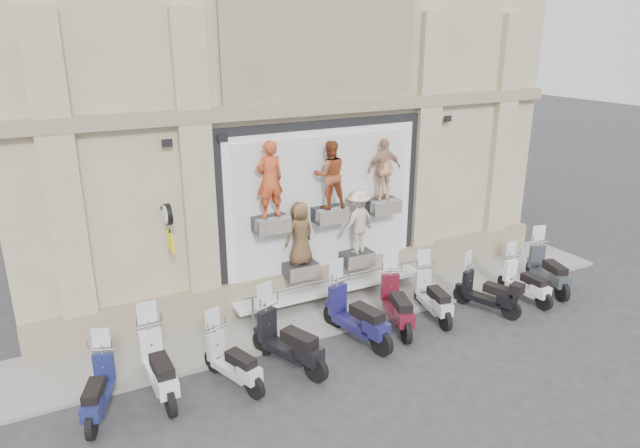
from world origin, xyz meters
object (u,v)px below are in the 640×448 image
at_px(clock_sign_bracket, 168,221).
at_px(scooter_c, 232,352).
at_px(scooter_d, 288,331).
at_px(scooter_e, 357,306).
at_px(scooter_f, 398,295).
at_px(guard_rail, 341,293).
at_px(scooter_a, 97,380).
at_px(scooter_h, 488,285).
at_px(scooter_j, 549,262).
at_px(scooter_b, 158,356).
at_px(scooter_g, 433,288).
at_px(scooter_i, 526,275).

height_order(clock_sign_bracket, scooter_c, clock_sign_bracket).
distance_m(scooter_c, scooter_d, 1.21).
xyz_separation_m(scooter_e, scooter_f, (1.16, 0.11, -0.04)).
xyz_separation_m(guard_rail, scooter_d, (-2.19, -1.67, 0.37)).
relative_size(scooter_a, scooter_e, 0.82).
bearing_deg(scooter_h, scooter_d, 159.31).
xyz_separation_m(scooter_a, scooter_d, (3.63, -0.20, 0.12)).
bearing_deg(scooter_j, scooter_b, -163.29).
bearing_deg(scooter_g, scooter_e, -164.68).
relative_size(scooter_g, scooter_j, 0.95).
distance_m(scooter_f, scooter_h, 2.43).
bearing_deg(scooter_e, scooter_j, -12.65).
distance_m(scooter_e, scooter_h, 3.56).
distance_m(guard_rail, scooter_f, 1.54).
distance_m(scooter_a, scooter_g, 7.60).
bearing_deg(scooter_e, scooter_a, 168.72).
bearing_deg(guard_rail, scooter_h, -28.53).
height_order(scooter_c, scooter_f, scooter_f).
xyz_separation_m(guard_rail, scooter_a, (-5.81, -1.48, 0.25)).
xyz_separation_m(clock_sign_bracket, scooter_h, (7.03, -2.17, -2.09)).
relative_size(clock_sign_bracket, scooter_c, 0.58).
distance_m(scooter_g, scooter_j, 3.68).
xyz_separation_m(guard_rail, scooter_e, (-0.42, -1.42, 0.40)).
distance_m(scooter_h, scooter_j, 2.33).
relative_size(scooter_g, scooter_h, 1.05).
height_order(clock_sign_bracket, scooter_a, clock_sign_bracket).
xyz_separation_m(scooter_d, scooter_e, (1.77, 0.25, 0.03)).
bearing_deg(scooter_b, scooter_a, -174.45).
bearing_deg(scooter_f, scooter_a, -160.02).
bearing_deg(scooter_c, scooter_e, -12.88).
relative_size(scooter_e, scooter_i, 1.23).
distance_m(scooter_i, scooter_j, 1.04).
xyz_separation_m(scooter_f, scooter_j, (4.71, -0.19, -0.03)).
relative_size(scooter_b, scooter_i, 1.16).
distance_m(scooter_c, scooter_i, 7.82).
xyz_separation_m(scooter_a, scooter_b, (1.10, 0.11, 0.11)).
bearing_deg(scooter_f, scooter_b, -160.91).
bearing_deg(scooter_i, scooter_e, 176.20).
bearing_deg(scooter_i, scooter_f, 173.54).
bearing_deg(scooter_d, scooter_f, -13.38).
bearing_deg(scooter_c, scooter_d, -16.51).
distance_m(guard_rail, scooter_c, 3.81).
xyz_separation_m(scooter_c, scooter_j, (8.84, 0.21, 0.08)).
bearing_deg(scooter_h, scooter_e, 155.10).
bearing_deg(scooter_j, scooter_f, -164.83).
relative_size(scooter_g, scooter_i, 1.07).
bearing_deg(scooter_i, guard_rail, 158.50).
height_order(clock_sign_bracket, scooter_e, clock_sign_bracket).
height_order(guard_rail, scooter_f, scooter_f).
relative_size(scooter_a, scooter_c, 1.00).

